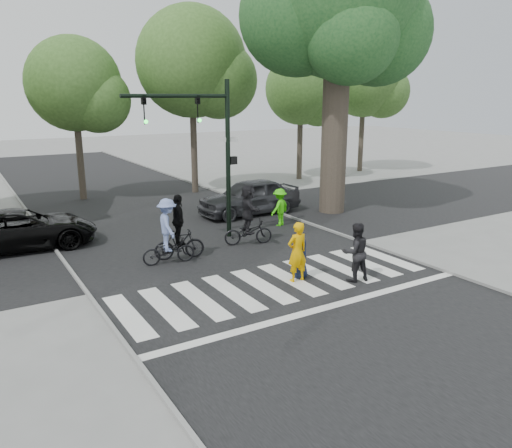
{
  "coord_description": "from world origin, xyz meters",
  "views": [
    {
      "loc": [
        -7.79,
        -10.6,
        5.39
      ],
      "look_at": [
        0.5,
        3.0,
        1.3
      ],
      "focal_mm": 35.0,
      "sensor_mm": 36.0,
      "label": 1
    }
  ],
  "objects_px": {
    "pedestrian_woman": "(297,252)",
    "cyclist_right": "(248,218)",
    "cyclist_mid": "(179,233)",
    "car_grey": "(249,197)",
    "eucalyptus": "(337,10)",
    "pedestrian_adult": "(355,252)",
    "traffic_signal": "(208,138)",
    "car_suv": "(21,229)",
    "cyclist_left": "(168,236)",
    "pedestrian_child": "(301,259)"
  },
  "relations": [
    {
      "from": "eucalyptus",
      "to": "cyclist_mid",
      "type": "relative_size",
      "value": 5.81
    },
    {
      "from": "cyclist_right",
      "to": "car_grey",
      "type": "distance_m",
      "value": 4.93
    },
    {
      "from": "pedestrian_woman",
      "to": "eucalyptus",
      "type": "bearing_deg",
      "value": -135.78
    },
    {
      "from": "pedestrian_woman",
      "to": "cyclist_right",
      "type": "bearing_deg",
      "value": -100.18
    },
    {
      "from": "traffic_signal",
      "to": "cyclist_left",
      "type": "xyz_separation_m",
      "value": [
        -2.44,
        -1.89,
        -2.95
      ]
    },
    {
      "from": "cyclist_mid",
      "to": "cyclist_right",
      "type": "bearing_deg",
      "value": 5.05
    },
    {
      "from": "pedestrian_woman",
      "to": "cyclist_right",
      "type": "height_order",
      "value": "cyclist_right"
    },
    {
      "from": "traffic_signal",
      "to": "cyclist_mid",
      "type": "bearing_deg",
      "value": -140.41
    },
    {
      "from": "cyclist_right",
      "to": "pedestrian_adult",
      "type": "bearing_deg",
      "value": -80.76
    },
    {
      "from": "pedestrian_child",
      "to": "car_grey",
      "type": "distance_m",
      "value": 8.65
    },
    {
      "from": "traffic_signal",
      "to": "pedestrian_woman",
      "type": "relative_size",
      "value": 3.29
    },
    {
      "from": "pedestrian_woman",
      "to": "pedestrian_adult",
      "type": "bearing_deg",
      "value": 149.08
    },
    {
      "from": "cyclist_left",
      "to": "cyclist_right",
      "type": "relative_size",
      "value": 0.96
    },
    {
      "from": "cyclist_mid",
      "to": "cyclist_right",
      "type": "relative_size",
      "value": 0.98
    },
    {
      "from": "pedestrian_adult",
      "to": "cyclist_left",
      "type": "height_order",
      "value": "cyclist_left"
    },
    {
      "from": "pedestrian_adult",
      "to": "cyclist_mid",
      "type": "distance_m",
      "value": 5.94
    },
    {
      "from": "pedestrian_woman",
      "to": "car_suv",
      "type": "height_order",
      "value": "pedestrian_woman"
    },
    {
      "from": "eucalyptus",
      "to": "cyclist_left",
      "type": "bearing_deg",
      "value": -160.75
    },
    {
      "from": "car_suv",
      "to": "pedestrian_adult",
      "type": "bearing_deg",
      "value": -134.4
    },
    {
      "from": "pedestrian_child",
      "to": "cyclist_right",
      "type": "xyz_separation_m",
      "value": [
        0.44,
        3.9,
        0.41
      ]
    },
    {
      "from": "cyclist_left",
      "to": "car_grey",
      "type": "bearing_deg",
      "value": 38.83
    },
    {
      "from": "pedestrian_woman",
      "to": "cyclist_left",
      "type": "bearing_deg",
      "value": -52.99
    },
    {
      "from": "pedestrian_adult",
      "to": "cyclist_left",
      "type": "bearing_deg",
      "value": -35.44
    },
    {
      "from": "pedestrian_child",
      "to": "pedestrian_woman",
      "type": "bearing_deg",
      "value": 8.09
    },
    {
      "from": "traffic_signal",
      "to": "cyclist_mid",
      "type": "relative_size",
      "value": 2.68
    },
    {
      "from": "car_suv",
      "to": "traffic_signal",
      "type": "bearing_deg",
      "value": -108.52
    },
    {
      "from": "traffic_signal",
      "to": "cyclist_left",
      "type": "distance_m",
      "value": 4.27
    },
    {
      "from": "traffic_signal",
      "to": "pedestrian_adult",
      "type": "xyz_separation_m",
      "value": [
        1.74,
        -6.27,
        -3.01
      ]
    },
    {
      "from": "cyclist_left",
      "to": "eucalyptus",
      "type": "bearing_deg",
      "value": 19.25
    },
    {
      "from": "car_suv",
      "to": "car_grey",
      "type": "bearing_deg",
      "value": -84.89
    },
    {
      "from": "cyclist_right",
      "to": "cyclist_mid",
      "type": "bearing_deg",
      "value": -174.95
    },
    {
      "from": "pedestrian_adult",
      "to": "cyclist_right",
      "type": "distance_m",
      "value": 4.99
    },
    {
      "from": "cyclist_mid",
      "to": "car_grey",
      "type": "bearing_deg",
      "value": 39.55
    },
    {
      "from": "car_grey",
      "to": "eucalyptus",
      "type": "bearing_deg",
      "value": 68.13
    },
    {
      "from": "pedestrian_adult",
      "to": "eucalyptus",
      "type": "bearing_deg",
      "value": -114.2
    },
    {
      "from": "eucalyptus",
      "to": "pedestrian_adult",
      "type": "xyz_separation_m",
      "value": [
        -5.44,
        -7.74,
        -8.19
      ]
    },
    {
      "from": "pedestrian_woman",
      "to": "traffic_signal",
      "type": "bearing_deg",
      "value": -87.85
    },
    {
      "from": "traffic_signal",
      "to": "pedestrian_woman",
      "type": "xyz_separation_m",
      "value": [
        0.24,
        -5.39,
        -2.99
      ]
    },
    {
      "from": "pedestrian_woman",
      "to": "cyclist_left",
      "type": "distance_m",
      "value": 4.41
    },
    {
      "from": "pedestrian_adult",
      "to": "pedestrian_child",
      "type": "bearing_deg",
      "value": -28.88
    },
    {
      "from": "pedestrian_woman",
      "to": "cyclist_right",
      "type": "relative_size",
      "value": 0.8
    },
    {
      "from": "car_suv",
      "to": "cyclist_right",
      "type": "bearing_deg",
      "value": -114.85
    },
    {
      "from": "cyclist_mid",
      "to": "car_grey",
      "type": "xyz_separation_m",
      "value": [
        5.42,
        4.47,
        -0.08
      ]
    },
    {
      "from": "cyclist_mid",
      "to": "eucalyptus",
      "type": "bearing_deg",
      "value": 18.59
    },
    {
      "from": "pedestrian_adult",
      "to": "car_suv",
      "type": "xyz_separation_m",
      "value": [
        -8.1,
        8.75,
        -0.17
      ]
    },
    {
      "from": "pedestrian_child",
      "to": "cyclist_mid",
      "type": "relative_size",
      "value": 0.54
    },
    {
      "from": "eucalyptus",
      "to": "pedestrian_child",
      "type": "xyz_separation_m",
      "value": [
        -6.68,
        -6.71,
        -8.47
      ]
    },
    {
      "from": "eucalyptus",
      "to": "car_grey",
      "type": "bearing_deg",
      "value": 159.09
    },
    {
      "from": "pedestrian_adult",
      "to": "traffic_signal",
      "type": "bearing_deg",
      "value": -63.57
    },
    {
      "from": "pedestrian_child",
      "to": "traffic_signal",
      "type": "bearing_deg",
      "value": -106.69
    }
  ]
}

